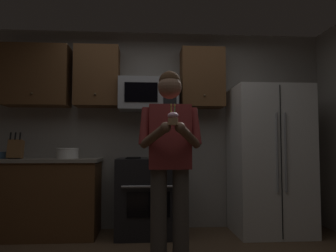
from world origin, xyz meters
The scene contains 11 objects.
wall_back centered at (0.00, 1.75, 1.30)m, with size 4.40×0.10×2.60m, color gray.
oven_range centered at (-0.15, 1.36, 0.46)m, with size 0.76×0.70×0.93m.
microwave centered at (-0.15, 1.48, 1.72)m, with size 0.74×0.41×0.40m.
refrigerator centered at (1.35, 1.32, 0.90)m, with size 0.90×0.75×1.80m.
cabinet_row_upper centered at (-0.72, 1.53, 1.95)m, with size 2.78×0.36×0.76m.
counter_left centered at (-1.45, 1.38, 0.46)m, with size 1.44×0.66×0.92m.
knife_block centered at (-1.71, 1.33, 1.03)m, with size 0.16×0.15×0.32m.
bowl_large_white centered at (-1.13, 1.42, 0.99)m, with size 0.27×0.27×0.13m.
bowl_small_colored centered at (-1.93, 1.43, 0.96)m, with size 0.17×0.17×0.08m.
person centered at (0.03, 0.29, 1.00)m, with size 0.60×0.48×1.76m.
cupcake centered at (0.03, -0.03, 1.29)m, with size 0.09×0.09×0.17m.
Camera 1 is at (-0.20, -2.73, 1.06)m, focal length 35.72 mm.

